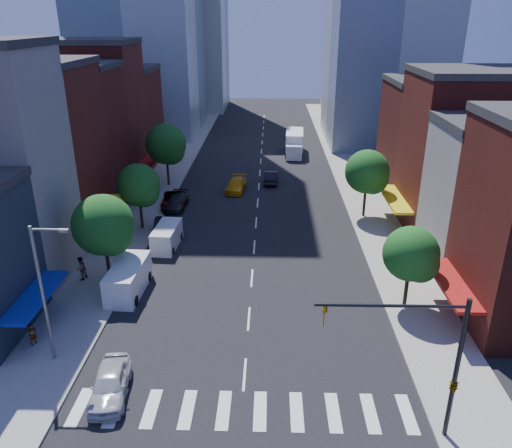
{
  "coord_description": "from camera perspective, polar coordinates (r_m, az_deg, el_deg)",
  "views": [
    {
      "loc": [
        1.39,
        -24.24,
        19.96
      ],
      "look_at": [
        0.35,
        11.62,
        5.0
      ],
      "focal_mm": 35.0,
      "sensor_mm": 36.0,
      "label": 1
    }
  ],
  "objects": [
    {
      "name": "ground",
      "position": [
        31.44,
        -1.31,
        -16.79
      ],
      "size": [
        220.0,
        220.0,
        0.0
      ],
      "primitive_type": "plane",
      "color": "black",
      "rests_on": "ground"
    },
    {
      "name": "sidewalk_left",
      "position": [
        68.67,
        -10.12,
        5.44
      ],
      "size": [
        5.0,
        120.0,
        0.15
      ],
      "primitive_type": "cube",
      "color": "gray",
      "rests_on": "ground"
    },
    {
      "name": "sidewalk_right",
      "position": [
        68.16,
        11.02,
        5.25
      ],
      "size": [
        5.0,
        120.0,
        0.15
      ],
      "primitive_type": "cube",
      "color": "gray",
      "rests_on": "ground"
    },
    {
      "name": "crosswalk",
      "position": [
        29.18,
        -1.62,
        -20.53
      ],
      "size": [
        19.0,
        3.0,
        0.01
      ],
      "primitive_type": "cube",
      "color": "silver",
      "rests_on": "ground"
    },
    {
      "name": "bldg_left_2",
      "position": [
        51.44,
        -24.39,
        7.17
      ],
      "size": [
        12.0,
        9.0,
        16.0
      ],
      "primitive_type": "cube",
      "color": "#5A1915",
      "rests_on": "ground"
    },
    {
      "name": "bldg_left_3",
      "position": [
        59.09,
        -20.91,
        8.99
      ],
      "size": [
        12.0,
        8.0,
        15.0
      ],
      "primitive_type": "cube",
      "color": "#4B1A12",
      "rests_on": "ground"
    },
    {
      "name": "bldg_left_4",
      "position": [
        66.67,
        -18.37,
        11.62
      ],
      "size": [
        12.0,
        9.0,
        17.0
      ],
      "primitive_type": "cube",
      "color": "#5A1915",
      "rests_on": "ground"
    },
    {
      "name": "bldg_left_5",
      "position": [
        75.88,
        -15.86,
        11.58
      ],
      "size": [
        12.0,
        10.0,
        13.0
      ],
      "primitive_type": "cube",
      "color": "#4B1A12",
      "rests_on": "ground"
    },
    {
      "name": "bldg_right_1",
      "position": [
        46.04,
        26.8,
        2.48
      ],
      "size": [
        12.0,
        8.0,
        12.0
      ],
      "primitive_type": "cube",
      "color": "beige",
      "rests_on": "ground"
    },
    {
      "name": "bldg_right_2",
      "position": [
        53.55,
        23.3,
        7.34
      ],
      "size": [
        12.0,
        10.0,
        15.0
      ],
      "primitive_type": "cube",
      "color": "#5A1915",
      "rests_on": "ground"
    },
    {
      "name": "bldg_right_3",
      "position": [
        62.91,
        20.04,
        8.93
      ],
      "size": [
        12.0,
        10.0,
        13.0
      ],
      "primitive_type": "cube",
      "color": "#4B1A12",
      "rests_on": "ground"
    },
    {
      "name": "traffic_signal",
      "position": [
        26.7,
        20.76,
        -15.4
      ],
      "size": [
        7.24,
        2.24,
        8.0
      ],
      "color": "black",
      "rests_on": "sidewalk_right"
    },
    {
      "name": "streetlight",
      "position": [
        32.05,
        -23.04,
        -6.62
      ],
      "size": [
        2.25,
        0.25,
        9.0
      ],
      "color": "slate",
      "rests_on": "sidewalk_left"
    },
    {
      "name": "tree_left_near",
      "position": [
        40.34,
        -16.88,
        -0.37
      ],
      "size": [
        4.8,
        4.8,
        7.3
      ],
      "color": "black",
      "rests_on": "sidewalk_left"
    },
    {
      "name": "tree_left_mid",
      "position": [
        50.32,
        -13.12,
        4.17
      ],
      "size": [
        4.2,
        4.2,
        6.65
      ],
      "color": "black",
      "rests_on": "sidewalk_left"
    },
    {
      "name": "tree_left_far",
      "position": [
        63.25,
        -10.12,
        8.79
      ],
      "size": [
        5.0,
        5.0,
        7.75
      ],
      "color": "black",
      "rests_on": "sidewalk_left"
    },
    {
      "name": "tree_right_near",
      "position": [
        37.27,
        17.51,
        -3.54
      ],
      "size": [
        4.0,
        4.0,
        6.2
      ],
      "color": "black",
      "rests_on": "sidewalk_right"
    },
    {
      "name": "tree_right_far",
      "position": [
        53.38,
        12.74,
        5.64
      ],
      "size": [
        4.6,
        4.6,
        7.2
      ],
      "color": "black",
      "rests_on": "sidewalk_right"
    },
    {
      "name": "parked_car_front",
      "position": [
        30.66,
        -16.33,
        -17.09
      ],
      "size": [
        2.49,
        5.01,
        1.64
      ],
      "primitive_type": "imported",
      "rotation": [
        0.0,
        0.0,
        0.12
      ],
      "color": "silver",
      "rests_on": "ground"
    },
    {
      "name": "parked_car_second",
      "position": [
        50.5,
        -10.71,
        -0.23
      ],
      "size": [
        1.81,
        4.2,
        1.35
      ],
      "primitive_type": "imported",
      "rotation": [
        0.0,
        0.0,
        0.1
      ],
      "color": "black",
      "rests_on": "ground"
    },
    {
      "name": "parked_car_third",
      "position": [
        57.17,
        -9.43,
        2.68
      ],
      "size": [
        3.03,
        5.63,
        1.5
      ],
      "primitive_type": "imported",
      "rotation": [
        0.0,
        0.0,
        0.1
      ],
      "color": "#999999",
      "rests_on": "ground"
    },
    {
      "name": "parked_car_rear",
      "position": [
        56.53,
        -9.1,
        2.48
      ],
      "size": [
        2.39,
        5.3,
        1.51
      ],
      "primitive_type": "imported",
      "rotation": [
        0.0,
        0.0,
        -0.06
      ],
      "color": "black",
      "rests_on": "ground"
    },
    {
      "name": "cargo_van_near",
      "position": [
        39.96,
        -14.46,
        -6.19
      ],
      "size": [
        2.47,
        5.68,
        2.38
      ],
      "rotation": [
        0.0,
        0.0,
        -0.04
      ],
      "color": "white",
      "rests_on": "ground"
    },
    {
      "name": "cargo_van_far",
      "position": [
        47.07,
        -10.19,
        -1.48
      ],
      "size": [
        2.21,
        4.93,
        2.06
      ],
      "rotation": [
        0.0,
        0.0,
        -0.06
      ],
      "color": "white",
      "rests_on": "ground"
    },
    {
      "name": "taxi",
      "position": [
        61.72,
        -2.28,
        4.48
      ],
      "size": [
        2.64,
        5.35,
        1.5
      ],
      "primitive_type": "imported",
      "rotation": [
        0.0,
        0.0,
        -0.11
      ],
      "color": "orange",
      "rests_on": "ground"
    },
    {
      "name": "traffic_car_oncoming",
      "position": [
        64.74,
        1.75,
        5.4
      ],
      "size": [
        1.85,
        4.86,
        1.58
      ],
      "primitive_type": "imported",
      "rotation": [
        0.0,
        0.0,
        3.1
      ],
      "color": "black",
      "rests_on": "ground"
    },
    {
      "name": "traffic_car_far",
      "position": [
        84.42,
        4.41,
        9.41
      ],
      "size": [
        2.01,
        4.43,
        1.47
      ],
      "primitive_type": "imported",
      "rotation": [
        0.0,
        0.0,
        3.21
      ],
      "color": "#999999",
      "rests_on": "ground"
    },
    {
      "name": "box_truck",
      "position": [
        78.81,
        4.41,
        9.13
      ],
      "size": [
        3.05,
        8.74,
        3.47
      ],
      "rotation": [
        0.0,
        0.0,
        -0.05
      ],
      "color": "white",
      "rests_on": "ground"
    },
    {
      "name": "pedestrian_near",
      "position": [
        36.15,
        -24.19,
        -11.41
      ],
      "size": [
        0.59,
        0.67,
        1.55
      ],
      "primitive_type": "imported",
      "rotation": [
        0.0,
        0.0,
        1.1
      ],
      "color": "#999999",
      "rests_on": "sidewalk_left"
    },
    {
      "name": "pedestrian_far",
      "position": [
        42.87,
        -19.39,
        -4.8
      ],
      "size": [
        1.05,
        1.17,
        1.98
      ],
      "primitive_type": "imported",
      "rotation": [
        0.0,
        0.0,
        -1.95
      ],
      "color": "#999999",
      "rests_on": "sidewalk_left"
    }
  ]
}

